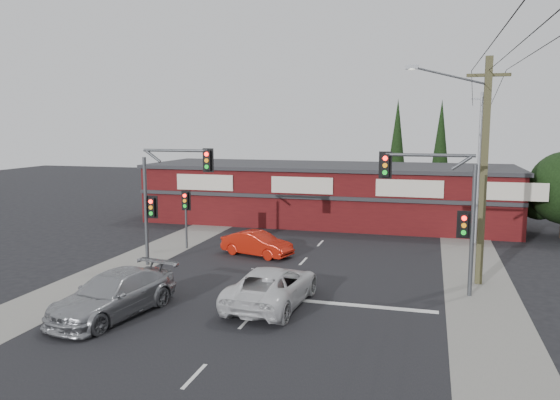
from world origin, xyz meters
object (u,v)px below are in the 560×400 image
(silver_suv, at_px, (113,295))
(white_suv, at_px, (272,286))
(utility_pole, at_px, (481,164))
(red_sedan, at_px, (257,244))
(shop_building, at_px, (328,193))

(silver_suv, bearing_deg, white_suv, 38.39)
(silver_suv, bearing_deg, utility_pole, 42.28)
(silver_suv, xyz_separation_m, red_sedan, (2.26, 10.47, -0.15))
(red_sedan, xyz_separation_m, utility_pole, (11.10, -2.44, 4.74))
(white_suv, distance_m, utility_pole, 10.63)
(silver_suv, relative_size, shop_building, 0.20)
(silver_suv, relative_size, red_sedan, 1.39)
(red_sedan, bearing_deg, silver_suv, -175.39)
(red_sedan, xyz_separation_m, shop_building, (1.74, 11.55, 1.47))
(silver_suv, distance_m, red_sedan, 10.71)
(silver_suv, height_order, shop_building, shop_building)
(utility_pole, bearing_deg, red_sedan, 167.59)
(white_suv, distance_m, red_sedan, 8.32)
(white_suv, relative_size, utility_pole, 0.55)
(white_suv, bearing_deg, shop_building, -82.31)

